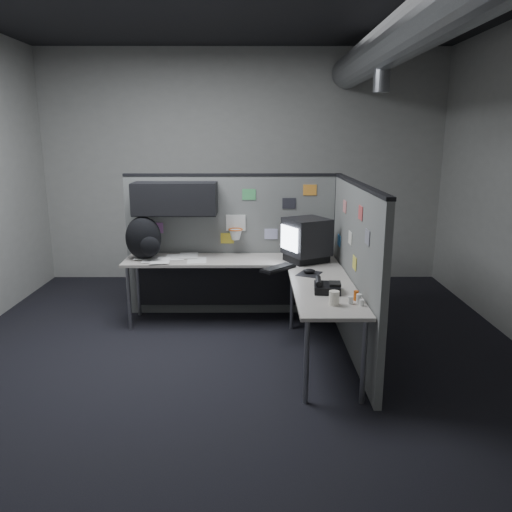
{
  "coord_description": "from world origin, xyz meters",
  "views": [
    {
      "loc": [
        0.16,
        -4.31,
        2.04
      ],
      "look_at": [
        0.18,
        0.35,
        0.91
      ],
      "focal_mm": 35.0,
      "sensor_mm": 36.0,
      "label": 1
    }
  ],
  "objects_px": {
    "phone": "(327,287)",
    "backpack": "(144,239)",
    "keyboard": "(278,268)",
    "desk": "(253,276)",
    "monitor": "(306,239)"
  },
  "relations": [
    {
      "from": "phone",
      "to": "backpack",
      "type": "relative_size",
      "value": 0.56
    },
    {
      "from": "keyboard",
      "to": "phone",
      "type": "bearing_deg",
      "value": -63.85
    },
    {
      "from": "keyboard",
      "to": "backpack",
      "type": "bearing_deg",
      "value": 161.3
    },
    {
      "from": "desk",
      "to": "keyboard",
      "type": "distance_m",
      "value": 0.34
    },
    {
      "from": "keyboard",
      "to": "phone",
      "type": "distance_m",
      "value": 0.82
    },
    {
      "from": "monitor",
      "to": "phone",
      "type": "distance_m",
      "value": 1.09
    },
    {
      "from": "monitor",
      "to": "desk",
      "type": "bearing_deg",
      "value": -146.33
    },
    {
      "from": "desk",
      "to": "keyboard",
      "type": "relative_size",
      "value": 5.93
    },
    {
      "from": "desk",
      "to": "monitor",
      "type": "relative_size",
      "value": 4.22
    },
    {
      "from": "desk",
      "to": "phone",
      "type": "xyz_separation_m",
      "value": [
        0.64,
        -0.9,
        0.16
      ]
    },
    {
      "from": "keyboard",
      "to": "backpack",
      "type": "height_order",
      "value": "backpack"
    },
    {
      "from": "keyboard",
      "to": "backpack",
      "type": "xyz_separation_m",
      "value": [
        -1.43,
        0.43,
        0.21
      ]
    },
    {
      "from": "desk",
      "to": "monitor",
      "type": "distance_m",
      "value": 0.69
    },
    {
      "from": "phone",
      "to": "monitor",
      "type": "bearing_deg",
      "value": 109.32
    },
    {
      "from": "desk",
      "to": "phone",
      "type": "relative_size",
      "value": 8.79
    }
  ]
}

